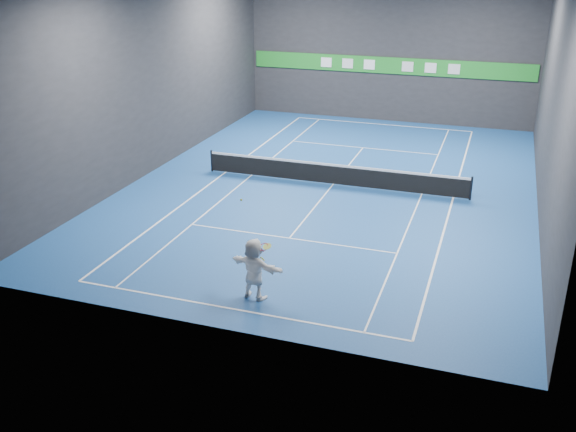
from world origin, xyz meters
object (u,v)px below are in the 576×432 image
(tennis_ball, at_px, (241,200))
(tennis_racket, at_px, (264,248))
(player, at_px, (254,269))
(tennis_net, at_px, (333,174))

(tennis_ball, relative_size, tennis_racket, 0.11)
(player, relative_size, tennis_ball, 29.85)
(tennis_racket, bearing_deg, tennis_ball, 173.81)
(tennis_ball, xyz_separation_m, tennis_net, (0.01, 10.89, -2.65))
(player, distance_m, tennis_racket, 0.79)
(player, bearing_deg, tennis_ball, -3.49)
(tennis_net, bearing_deg, tennis_ball, -90.06)
(player, height_order, tennis_ball, tennis_ball)
(tennis_net, bearing_deg, tennis_racket, -86.26)
(player, xyz_separation_m, tennis_net, (-0.41, 11.01, -0.47))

